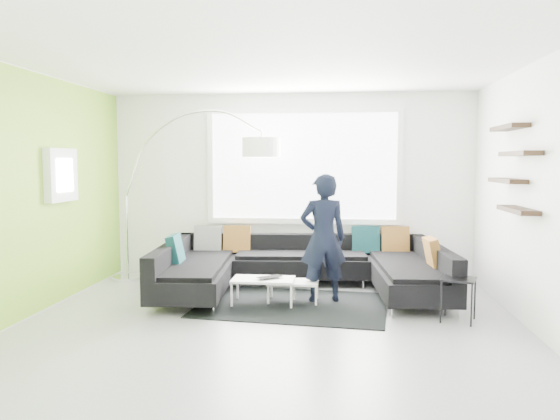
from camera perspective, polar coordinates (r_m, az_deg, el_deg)
The scene contains 9 objects.
ground at distance 6.14m, azimuth -1.01°, elevation -11.62°, with size 5.50×5.50×0.00m, color gray.
room_shell at distance 6.09m, azimuth -0.44°, elevation 5.49°, with size 5.54×5.04×2.82m.
sectional_sofa at distance 7.29m, azimuth 2.25°, elevation -6.13°, with size 3.83×2.54×0.79m.
rug at distance 6.82m, azimuth 1.35°, elevation -9.87°, with size 2.27×1.65×0.01m, color black.
coffee_table at distance 6.88m, azimuth -0.18°, elevation -8.40°, with size 0.99×0.58×0.32m, color white.
arc_lamp at distance 8.41m, azimuth -15.80°, elevation 1.40°, with size 2.34×0.75×2.51m, color silver, non-canonical shape.
side_table at distance 6.42m, azimuth 18.11°, elevation -8.90°, with size 0.35×0.35×0.49m, color black.
person at distance 6.88m, azimuth 4.53°, elevation -2.95°, with size 0.66×0.51×1.61m, color black.
laptop at distance 6.75m, azimuth -0.86°, elevation -7.14°, with size 0.39×0.38×0.03m, color black.
Camera 1 is at (0.73, -5.84, 1.76)m, focal length 35.00 mm.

